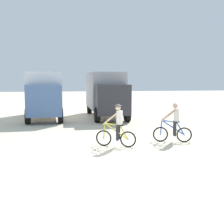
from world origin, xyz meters
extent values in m
plane|color=beige|center=(0.00, 0.00, 0.00)|extent=(120.00, 120.00, 0.00)
cube|color=white|center=(-3.48, 11.18, 2.00)|extent=(2.69, 5.33, 2.70)
cube|color=#4C6B9E|center=(-3.29, 7.79, 1.50)|extent=(2.28, 1.62, 2.00)
cube|color=black|center=(-3.25, 7.09, 1.85)|extent=(2.03, 0.19, 0.80)
cylinder|color=black|center=(-2.27, 7.95, 0.50)|extent=(0.38, 1.02, 1.00)
cylinder|color=black|center=(-4.31, 7.83, 0.50)|extent=(0.38, 1.02, 1.00)
cylinder|color=black|center=(-2.55, 12.93, 0.50)|extent=(0.38, 1.02, 1.00)
cylinder|color=black|center=(-4.59, 12.81, 0.50)|extent=(0.38, 1.02, 1.00)
cube|color=#9E9EA3|center=(1.08, 11.12, 2.00)|extent=(2.49, 5.24, 2.70)
cube|color=#2D2D33|center=(1.14, 7.72, 1.50)|extent=(2.23, 1.54, 2.00)
cube|color=black|center=(1.15, 7.02, 1.85)|extent=(2.03, 0.11, 0.80)
cylinder|color=black|center=(2.15, 7.84, 0.50)|extent=(0.34, 1.01, 1.00)
cylinder|color=black|center=(0.11, 7.80, 0.50)|extent=(0.34, 1.01, 1.00)
cylinder|color=black|center=(2.07, 12.83, 0.50)|extent=(0.34, 1.01, 1.00)
cylinder|color=black|center=(0.03, 12.79, 0.50)|extent=(0.34, 1.01, 1.00)
torus|color=black|center=(-0.37, 1.18, 0.34)|extent=(0.65, 0.33, 0.68)
cylinder|color=silver|center=(-0.37, 1.18, 0.34)|extent=(0.11, 0.11, 0.08)
torus|color=black|center=(0.59, 0.75, 0.34)|extent=(0.65, 0.33, 0.68)
cylinder|color=silver|center=(0.59, 0.75, 0.34)|extent=(0.11, 0.11, 0.08)
cylinder|color=gold|center=(0.13, 0.96, 0.66)|extent=(0.96, 0.46, 0.68)
cylinder|color=gold|center=(-0.03, 1.03, 0.94)|extent=(0.62, 0.31, 0.13)
cylinder|color=gold|center=(0.43, 0.82, 0.62)|extent=(0.37, 0.20, 0.59)
cylinder|color=gold|center=(-0.35, 1.17, 0.66)|extent=(0.11, 0.09, 0.64)
cylinder|color=silver|center=(-0.33, 1.16, 0.98)|extent=(0.24, 0.49, 0.04)
cube|color=black|center=(0.27, 0.89, 0.93)|extent=(0.27, 0.21, 0.06)
cube|color=silver|center=(0.25, 0.90, 1.24)|extent=(0.31, 0.37, 0.56)
sphere|color=beige|center=(0.20, 0.93, 1.64)|extent=(0.22, 0.22, 0.22)
cone|color=#333333|center=(0.20, 0.93, 1.77)|extent=(0.32, 0.32, 0.10)
cylinder|color=#26262B|center=(0.15, 0.81, 0.63)|extent=(0.12, 0.12, 0.66)
cylinder|color=#26262B|center=(0.25, 1.05, 0.63)|extent=(0.12, 0.12, 0.66)
cylinder|color=beige|center=(-0.13, 0.87, 1.23)|extent=(0.61, 0.26, 0.53)
cylinder|color=beige|center=(0.02, 1.20, 1.23)|extent=(0.58, 0.34, 0.53)
torus|color=black|center=(2.28, 1.56, 0.34)|extent=(0.67, 0.25, 0.68)
cylinder|color=silver|center=(2.28, 1.56, 0.34)|extent=(0.10, 0.10, 0.08)
torus|color=black|center=(3.28, 1.26, 0.34)|extent=(0.67, 0.25, 0.68)
cylinder|color=silver|center=(3.28, 1.26, 0.34)|extent=(0.10, 0.10, 0.08)
cylinder|color=blue|center=(2.80, 1.41, 0.66)|extent=(1.00, 0.34, 0.68)
cylinder|color=blue|center=(2.64, 1.45, 0.94)|extent=(0.65, 0.24, 0.13)
cylinder|color=blue|center=(3.12, 1.31, 0.62)|extent=(0.39, 0.16, 0.59)
cylinder|color=blue|center=(2.30, 1.56, 0.66)|extent=(0.11, 0.08, 0.64)
cylinder|color=silver|center=(2.33, 1.55, 0.98)|extent=(0.18, 0.51, 0.04)
cube|color=black|center=(2.95, 1.36, 0.93)|extent=(0.26, 0.18, 0.06)
cube|color=silver|center=(2.93, 1.37, 1.24)|extent=(0.28, 0.36, 0.56)
sphere|color=tan|center=(2.88, 1.38, 1.64)|extent=(0.22, 0.22, 0.22)
cone|color=silver|center=(2.88, 1.38, 1.77)|extent=(0.32, 0.32, 0.10)
cylinder|color=#26262B|center=(2.84, 1.26, 0.63)|extent=(0.12, 0.12, 0.66)
cylinder|color=#26262B|center=(2.91, 1.51, 0.63)|extent=(0.12, 0.12, 0.66)
cylinder|color=tan|center=(2.56, 1.29, 1.23)|extent=(0.62, 0.19, 0.53)
cylinder|color=tan|center=(2.66, 1.64, 1.23)|extent=(0.61, 0.27, 0.53)
camera|label=1|loc=(-1.95, -10.26, 2.77)|focal=44.52mm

